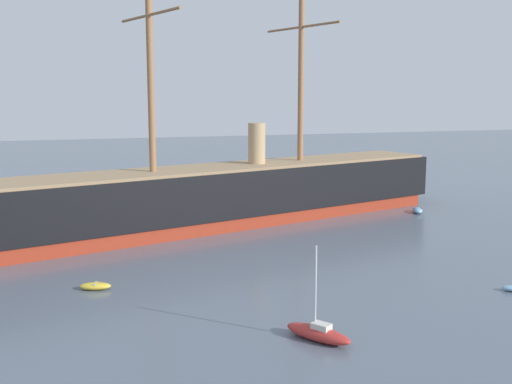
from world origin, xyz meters
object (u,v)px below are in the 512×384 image
at_px(tall_ship, 232,193).
at_px(dinghy_alongside_bow, 95,286).
at_px(sailboat_near_centre, 318,333).
at_px(dinghy_far_right, 417,210).

distance_m(tall_ship, dinghy_alongside_bow, 26.43).
bearing_deg(sailboat_near_centre, tall_ship, 81.81).
relative_size(tall_ship, dinghy_far_right, 21.97).
relative_size(sailboat_near_centre, dinghy_alongside_bow, 2.26).
bearing_deg(sailboat_near_centre, dinghy_far_right, 49.08).
bearing_deg(dinghy_alongside_bow, sailboat_near_centre, -50.35).
bearing_deg(tall_ship, dinghy_alongside_bow, -130.05).
relative_size(tall_ship, dinghy_alongside_bow, 25.55).
relative_size(dinghy_alongside_bow, dinghy_far_right, 0.86).
bearing_deg(tall_ship, sailboat_near_centre, -98.19).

